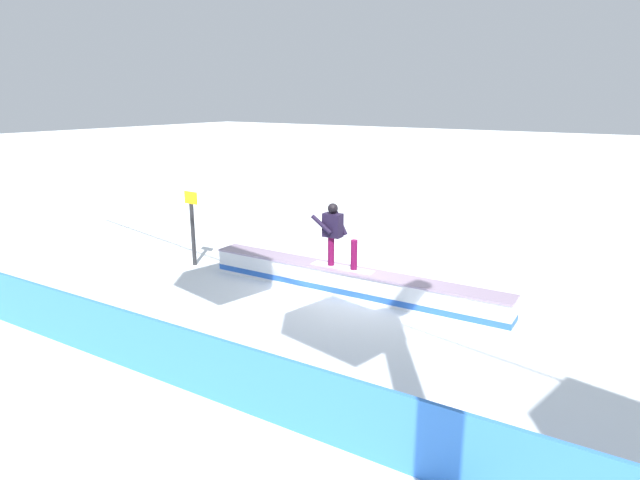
# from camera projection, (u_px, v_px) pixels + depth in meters

# --- Properties ---
(ground_plane) EXTENTS (120.00, 120.00, 0.00)m
(ground_plane) POSITION_uv_depth(u_px,v_px,m) (349.00, 294.00, 11.64)
(ground_plane) COLOR white
(grind_box) EXTENTS (6.91, 0.87, 0.57)m
(grind_box) POSITION_uv_depth(u_px,v_px,m) (349.00, 283.00, 11.57)
(grind_box) COLOR white
(grind_box) RESTS_ON ground_plane
(snowboarder) EXTENTS (1.46, 0.45, 1.39)m
(snowboarder) POSITION_uv_depth(u_px,v_px,m) (336.00, 233.00, 11.47)
(snowboarder) COLOR silver
(snowboarder) RESTS_ON grind_box
(safety_fence) EXTENTS (12.07, 0.53, 0.97)m
(safety_fence) POSITION_uv_depth(u_px,v_px,m) (183.00, 359.00, 7.75)
(safety_fence) COLOR #367BE5
(safety_fence) RESTS_ON ground_plane
(trail_marker) EXTENTS (0.40, 0.10, 1.88)m
(trail_marker) POSITION_uv_depth(u_px,v_px,m) (193.00, 226.00, 13.42)
(trail_marker) COLOR #262628
(trail_marker) RESTS_ON ground_plane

